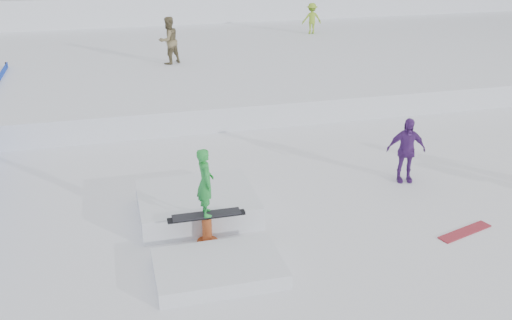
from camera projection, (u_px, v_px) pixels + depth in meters
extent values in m
plane|color=white|center=(257.00, 248.00, 11.70)|extent=(120.00, 120.00, 0.00)
cube|color=white|center=(142.00, 3.00, 38.01)|extent=(60.00, 14.00, 2.40)
cube|color=white|center=(167.00, 60.00, 25.82)|extent=(50.00, 18.00, 0.80)
cylinder|color=black|center=(1.00, 88.00, 20.94)|extent=(0.05, 0.05, 1.10)
cylinder|color=black|center=(8.00, 76.00, 22.63)|extent=(0.05, 0.05, 1.10)
imported|color=#726443|center=(169.00, 40.00, 23.13)|extent=(1.16, 1.09, 1.90)
imported|color=#8EBA2B|center=(312.00, 18.00, 29.54)|extent=(1.05, 0.66, 1.56)
imported|color=#57287C|center=(406.00, 150.00, 14.44)|extent=(1.06, 0.62, 1.70)
cube|color=maroon|center=(465.00, 232.00, 12.29)|extent=(1.42, 0.67, 0.03)
cube|color=white|center=(197.00, 204.00, 12.94)|extent=(2.60, 2.20, 0.54)
cube|color=white|center=(219.00, 268.00, 10.75)|extent=(2.40, 1.60, 0.30)
cylinder|color=#BC5A2C|center=(208.00, 242.00, 11.87)|extent=(0.44, 0.44, 0.06)
cylinder|color=#BC5A2C|center=(207.00, 231.00, 11.76)|extent=(0.20, 0.20, 0.60)
cube|color=black|center=(207.00, 216.00, 11.64)|extent=(1.60, 0.16, 0.06)
cube|color=black|center=(207.00, 214.00, 11.62)|extent=(1.40, 0.28, 0.03)
imported|color=green|center=(205.00, 182.00, 11.34)|extent=(0.34, 0.52, 1.42)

